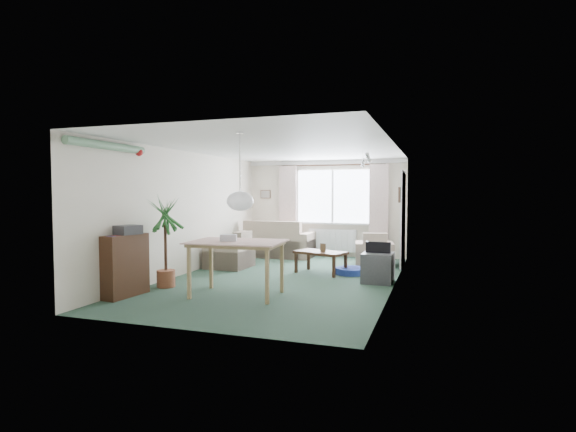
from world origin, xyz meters
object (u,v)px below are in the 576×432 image
(armchair_corner, at_px, (374,248))
(dining_table, at_px, (237,269))
(pet_bed, at_px, (351,271))
(sofa, at_px, (277,238))
(houseplant, at_px, (165,242))
(bookshelf, at_px, (125,265))
(coffee_table, at_px, (321,262))
(armchair_left, at_px, (229,249))
(tv_cube, at_px, (378,268))

(armchair_corner, height_order, dining_table, dining_table)
(armchair_corner, distance_m, pet_bed, 1.33)
(sofa, bearing_deg, houseplant, 82.08)
(bookshelf, xyz_separation_m, dining_table, (1.60, 0.59, -0.06))
(sofa, height_order, bookshelf, bookshelf)
(coffee_table, relative_size, bookshelf, 1.02)
(armchair_corner, bearing_deg, armchair_left, 14.57)
(armchair_left, distance_m, coffee_table, 2.02)
(sofa, bearing_deg, armchair_left, 77.94)
(bookshelf, distance_m, pet_bed, 4.20)
(sofa, height_order, dining_table, sofa)
(coffee_table, height_order, pet_bed, coffee_table)
(bookshelf, height_order, tv_cube, bookshelf)
(sofa, distance_m, bookshelf, 4.87)
(armchair_left, height_order, houseplant, houseplant)
(pet_bed, bearing_deg, tv_cube, -47.55)
(bookshelf, bearing_deg, sofa, 86.08)
(armchair_corner, bearing_deg, bookshelf, 42.74)
(armchair_left, xyz_separation_m, houseplant, (-0.15, -2.13, 0.38))
(dining_table, bearing_deg, armchair_corner, 66.11)
(pet_bed, bearing_deg, coffee_table, -168.68)
(armchair_corner, height_order, tv_cube, armchair_corner)
(bookshelf, xyz_separation_m, tv_cube, (3.54, 2.31, -0.21))
(sofa, bearing_deg, dining_table, 101.40)
(bookshelf, distance_m, houseplant, 0.86)
(coffee_table, bearing_deg, houseplant, -136.34)
(sofa, bearing_deg, pet_bed, 139.94)
(bookshelf, distance_m, tv_cube, 4.23)
(armchair_corner, xyz_separation_m, coffee_table, (-0.86, -1.38, -0.15))
(armchair_left, distance_m, dining_table, 2.65)
(pet_bed, bearing_deg, armchair_corner, 77.56)
(sofa, xyz_separation_m, dining_table, (0.86, -4.22, -0.04))
(coffee_table, xyz_separation_m, tv_cube, (1.19, -0.54, 0.04))
(houseplant, bearing_deg, dining_table, -8.15)
(coffee_table, height_order, bookshelf, bookshelf)
(dining_table, height_order, pet_bed, dining_table)
(houseplant, distance_m, dining_table, 1.47)
(houseplant, xyz_separation_m, pet_bed, (2.75, 2.18, -0.70))
(dining_table, xyz_separation_m, pet_bed, (1.34, 2.38, -0.35))
(sofa, distance_m, coffee_table, 2.55)
(pet_bed, bearing_deg, dining_table, -119.27)
(armchair_corner, distance_m, houseplant, 4.60)
(pet_bed, bearing_deg, houseplant, -141.56)
(armchair_left, height_order, bookshelf, bookshelf)
(coffee_table, distance_m, bookshelf, 3.71)
(coffee_table, distance_m, dining_table, 2.40)
(houseplant, xyz_separation_m, tv_cube, (3.35, 1.52, -0.50))
(coffee_table, bearing_deg, pet_bed, 11.32)
(coffee_table, xyz_separation_m, houseplant, (-2.16, -2.06, 0.54))
(houseplant, bearing_deg, sofa, 82.21)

